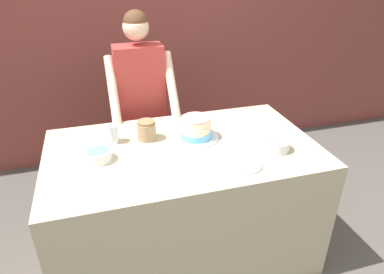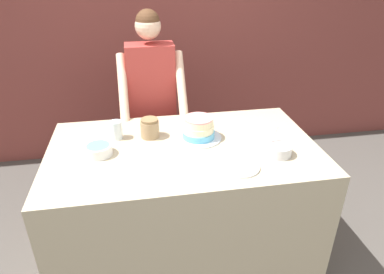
% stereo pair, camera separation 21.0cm
% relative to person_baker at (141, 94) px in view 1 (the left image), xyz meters
% --- Properties ---
extents(wall_back, '(10.00, 0.05, 2.60)m').
position_rel_person_baker_xyz_m(wall_back, '(0.15, 0.82, 0.32)').
color(wall_back, brown).
rests_on(wall_back, ground_plane).
extents(counter, '(1.71, 1.00, 0.88)m').
position_rel_person_baker_xyz_m(counter, '(0.15, -0.76, -0.54)').
color(counter, tan).
rests_on(counter, ground_plane).
extents(person_baker, '(0.51, 0.45, 1.62)m').
position_rel_person_baker_xyz_m(person_baker, '(0.00, 0.00, 0.00)').
color(person_baker, '#2D2D38').
rests_on(person_baker, ground_plane).
extents(cake, '(0.31, 0.31, 0.15)m').
position_rel_person_baker_xyz_m(cake, '(0.26, -0.66, -0.04)').
color(cake, silver).
rests_on(cake, counter).
extents(frosting_bowl_blue, '(0.16, 0.16, 0.06)m').
position_rel_person_baker_xyz_m(frosting_bowl_blue, '(-0.38, -0.77, -0.07)').
color(frosting_bowl_blue, white).
rests_on(frosting_bowl_blue, counter).
extents(frosting_bowl_pink, '(0.16, 0.16, 0.17)m').
position_rel_person_baker_xyz_m(frosting_bowl_pink, '(0.70, -0.95, -0.06)').
color(frosting_bowl_pink, silver).
rests_on(frosting_bowl_pink, counter).
extents(drinking_glass, '(0.08, 0.08, 0.12)m').
position_rel_person_baker_xyz_m(drinking_glass, '(-0.27, -0.57, -0.04)').
color(drinking_glass, silver).
rests_on(drinking_glass, counter).
extents(ceramic_plate, '(0.23, 0.23, 0.01)m').
position_rel_person_baker_xyz_m(ceramic_plate, '(0.43, -1.06, -0.10)').
color(ceramic_plate, silver).
rests_on(ceramic_plate, counter).
extents(stoneware_jar, '(0.12, 0.12, 0.13)m').
position_rel_person_baker_xyz_m(stoneware_jar, '(-0.05, -0.58, -0.04)').
color(stoneware_jar, '#9E7F5B').
rests_on(stoneware_jar, counter).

